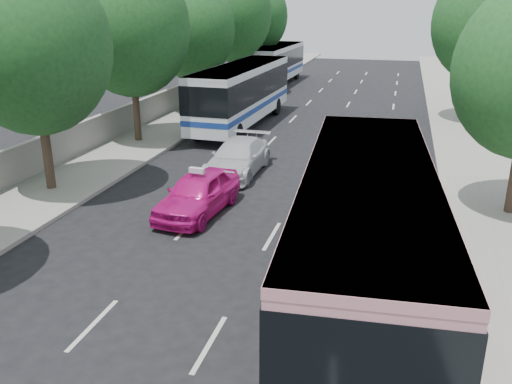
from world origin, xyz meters
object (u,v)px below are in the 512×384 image
(white_pickup, at_px, (238,157))
(tour_coach_front, at_px, (242,90))
(pink_bus, at_px, (366,225))
(pink_taxi, at_px, (198,193))
(tour_coach_rear, at_px, (277,61))

(white_pickup, height_order, tour_coach_front, tour_coach_front)
(pink_bus, bearing_deg, pink_taxi, 137.09)
(pink_bus, xyz_separation_m, pink_taxi, (-6.12, 4.98, -1.51))
(pink_taxi, xyz_separation_m, white_pickup, (0.00, 4.88, -0.04))
(pink_bus, bearing_deg, tour_coach_front, 110.58)
(tour_coach_rear, bearing_deg, white_pickup, -79.02)
(pink_bus, distance_m, pink_taxi, 8.04)
(pink_bus, height_order, tour_coach_rear, pink_bus)
(pink_bus, relative_size, white_pickup, 2.33)
(white_pickup, height_order, tour_coach_rear, tour_coach_rear)
(pink_taxi, relative_size, white_pickup, 0.90)
(white_pickup, distance_m, tour_coach_front, 9.62)
(white_pickup, relative_size, tour_coach_front, 0.41)
(pink_taxi, bearing_deg, tour_coach_rear, 103.03)
(pink_bus, relative_size, tour_coach_front, 0.96)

